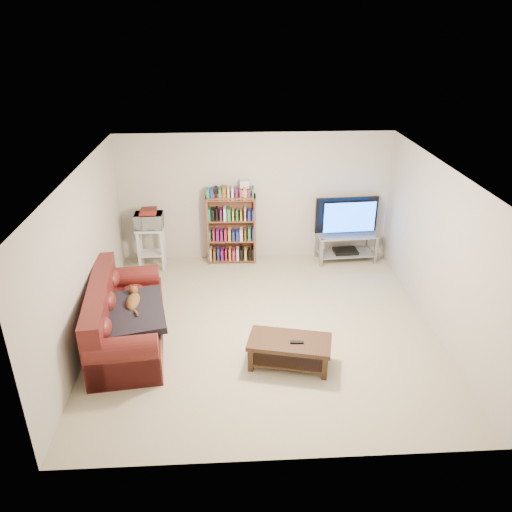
{
  "coord_description": "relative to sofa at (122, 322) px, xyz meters",
  "views": [
    {
      "loc": [
        -0.48,
        -6.29,
        4.2
      ],
      "look_at": [
        -0.1,
        0.4,
        1.0
      ],
      "focal_mm": 35.0,
      "sensor_mm": 36.0,
      "label": 1
    }
  ],
  "objects": [
    {
      "name": "wall_left",
      "position": [
        -0.46,
        0.23,
        0.87
      ],
      "size": [
        0.0,
        5.0,
        5.0
      ],
      "primitive_type": "plane",
      "rotation": [
        1.57,
        0.0,
        1.57
      ],
      "color": "beige",
      "rests_on": "ground"
    },
    {
      "name": "microwave",
      "position": [
        0.12,
        2.33,
        0.61
      ],
      "size": [
        0.5,
        0.35,
        0.27
      ],
      "primitive_type": "imported",
      "rotation": [
        0.0,
        0.0,
        0.02
      ],
      "color": "silver",
      "rests_on": "microwave_stand"
    },
    {
      "name": "tv_stand",
      "position": [
        3.75,
        2.45,
        0.04
      ],
      "size": [
        1.12,
        0.56,
        0.55
      ],
      "rotation": [
        0.0,
        0.0,
        0.06
      ],
      "color": "#999EA3",
      "rests_on": "floor"
    },
    {
      "name": "microwave_stand",
      "position": [
        0.12,
        2.33,
        0.19
      ],
      "size": [
        0.51,
        0.38,
        0.8
      ],
      "rotation": [
        0.0,
        0.0,
        0.02
      ],
      "color": "silver",
      "rests_on": "floor"
    },
    {
      "name": "game_boxes",
      "position": [
        0.12,
        2.33,
        0.77
      ],
      "size": [
        0.3,
        0.26,
        0.05
      ],
      "primitive_type": "cube",
      "rotation": [
        0.0,
        0.0,
        0.02
      ],
      "color": "maroon",
      "rests_on": "microwave"
    },
    {
      "name": "wall_back",
      "position": [
        2.04,
        2.73,
        0.87
      ],
      "size": [
        5.0,
        0.0,
        5.0
      ],
      "primitive_type": "plane",
      "rotation": [
        1.57,
        0.0,
        0.0
      ],
      "color": "beige",
      "rests_on": "ground"
    },
    {
      "name": "floor",
      "position": [
        2.04,
        0.23,
        -0.33
      ],
      "size": [
        5.0,
        5.0,
        0.0
      ],
      "primitive_type": "plane",
      "color": "beige",
      "rests_on": "ground"
    },
    {
      "name": "dvd_player",
      "position": [
        3.75,
        2.45,
        -0.14
      ],
      "size": [
        0.46,
        0.33,
        0.06
      ],
      "primitive_type": "cube",
      "rotation": [
        0.0,
        0.0,
        0.06
      ],
      "color": "black",
      "rests_on": "tv_stand"
    },
    {
      "name": "television",
      "position": [
        3.75,
        2.45,
        0.56
      ],
      "size": [
        1.19,
        0.23,
        0.68
      ],
      "primitive_type": "imported",
      "rotation": [
        0.0,
        0.0,
        3.2
      ],
      "color": "black",
      "rests_on": "tv_stand"
    },
    {
      "name": "remote",
      "position": [
        2.39,
        -0.75,
        0.08
      ],
      "size": [
        0.18,
        0.06,
        0.02
      ],
      "primitive_type": "cube",
      "rotation": [
        0.0,
        0.0,
        -0.08
      ],
      "color": "black",
      "rests_on": "coffee_table"
    },
    {
      "name": "cat",
      "position": [
        0.18,
        0.07,
        0.28
      ],
      "size": [
        0.3,
        0.62,
        0.18
      ],
      "primitive_type": null,
      "rotation": [
        0.0,
        0.0,
        0.12
      ],
      "color": "brown",
      "rests_on": "sofa"
    },
    {
      "name": "wall_front",
      "position": [
        2.04,
        -2.27,
        0.87
      ],
      "size": [
        5.0,
        0.0,
        5.0
      ],
      "primitive_type": "plane",
      "rotation": [
        -1.57,
        0.0,
        0.0
      ],
      "color": "beige",
      "rests_on": "ground"
    },
    {
      "name": "wall_right",
      "position": [
        4.54,
        0.23,
        0.87
      ],
      "size": [
        0.0,
        5.0,
        5.0
      ],
      "primitive_type": "plane",
      "rotation": [
        1.57,
        0.0,
        -1.57
      ],
      "color": "beige",
      "rests_on": "ground"
    },
    {
      "name": "blanket",
      "position": [
        0.2,
        -0.13,
        0.22
      ],
      "size": [
        1.04,
        1.23,
        0.19
      ],
      "primitive_type": "cube",
      "rotation": [
        0.05,
        -0.04,
        0.2
      ],
      "color": "black",
      "rests_on": "sofa"
    },
    {
      "name": "coffee_table",
      "position": [
        2.31,
        -0.68,
        -0.05
      ],
      "size": [
        1.18,
        0.78,
        0.39
      ],
      "rotation": [
        0.0,
        0.0,
        -0.23
      ],
      "color": "#362013",
      "rests_on": "floor"
    },
    {
      "name": "shelf_clutter",
      "position": [
        1.69,
        2.54,
        1.09
      ],
      "size": [
        0.67,
        0.21,
        0.28
      ],
      "rotation": [
        0.0,
        0.0,
        -0.03
      ],
      "color": "silver",
      "rests_on": "bookshelf"
    },
    {
      "name": "ceiling",
      "position": [
        2.04,
        0.23,
        2.07
      ],
      "size": [
        5.0,
        5.0,
        0.0
      ],
      "primitive_type": "plane",
      "rotation": [
        3.14,
        0.0,
        0.0
      ],
      "color": "white",
      "rests_on": "ground"
    },
    {
      "name": "sofa",
      "position": [
        0.0,
        0.0,
        0.0
      ],
      "size": [
        1.18,
        2.27,
        0.93
      ],
      "rotation": [
        0.0,
        0.0,
        0.12
      ],
      "color": "#5C1A17",
      "rests_on": "floor"
    },
    {
      "name": "bookshelf",
      "position": [
        1.59,
        2.53,
        0.35
      ],
      "size": [
        0.91,
        0.31,
        1.31
      ],
      "rotation": [
        0.0,
        0.0,
        -0.03
      ],
      "color": "brown",
      "rests_on": "floor"
    }
  ]
}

